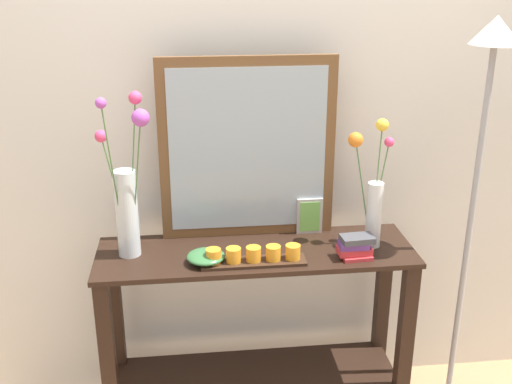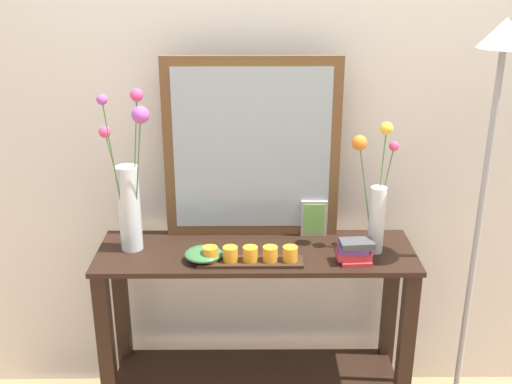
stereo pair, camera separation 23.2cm
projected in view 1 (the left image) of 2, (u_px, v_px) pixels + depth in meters
The scene contains 10 objects.
wall_back at pixel (247, 96), 2.50m from camera, with size 6.40×0.08×2.70m, color silver.
console_table at pixel (256, 320), 2.52m from camera, with size 1.23×0.38×0.81m.
mirror_leaning at pixel (248, 149), 2.42m from camera, with size 0.69×0.03×0.73m.
tall_vase_left at pixel (127, 198), 2.28m from camera, with size 0.20×0.14×0.64m.
vase_right at pixel (373, 194), 2.38m from camera, with size 0.17×0.12×0.51m.
candle_tray at pixel (253, 257), 2.29m from camera, with size 0.39×0.09×0.07m.
picture_frame_small at pixel (310, 216), 2.53m from camera, with size 0.11×0.01×0.15m.
decorative_bowl at pixel (206, 257), 2.30m from camera, with size 0.14×0.14×0.05m.
book_stack at pixel (355, 247), 2.33m from camera, with size 0.14×0.09×0.09m.
floor_lamp at pixel (478, 166), 2.31m from camera, with size 0.24×0.24×1.69m.
Camera 1 is at (-0.25, -2.15, 1.87)m, focal length 43.36 mm.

